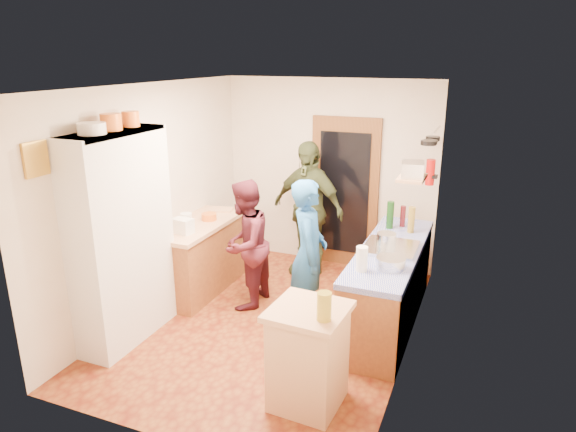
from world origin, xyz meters
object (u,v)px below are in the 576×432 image
Objects in this scene: island_base at (308,359)px; person_left at (249,244)px; hutch_body at (122,239)px; person_hob at (311,255)px; person_back at (308,209)px; right_counter_base at (389,288)px.

island_base is 0.56× the size of person_left.
person_hob is (1.71, 0.96, -0.27)m from hutch_body.
person_back reaches higher than island_base.
person_hob is 0.86m from person_left.
person_hob reaches higher than right_counter_base.
person_hob is 0.90× the size of person_back.
hutch_body is 1.43× the size of person_left.
right_counter_base is at bearing 27.47° from hutch_body.
island_base is at bearing 40.42° from person_left.
right_counter_base is 1.69m from island_base.
right_counter_base is at bearing 95.36° from person_left.
person_hob is at bearing 77.96° from person_left.
person_left reaches higher than island_base.
hutch_body is 1.20× the size of person_back.
island_base is 2.83m from person_back.
hutch_body reaches higher than person_hob.
person_hob is at bearing -156.83° from right_counter_base.
hutch_body is 2.56× the size of island_base.
right_counter_base is 0.95m from person_hob.
island_base is 2.00m from person_left.
island_base is at bearing -55.83° from person_back.
person_left is (-0.85, 0.17, -0.06)m from person_hob.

